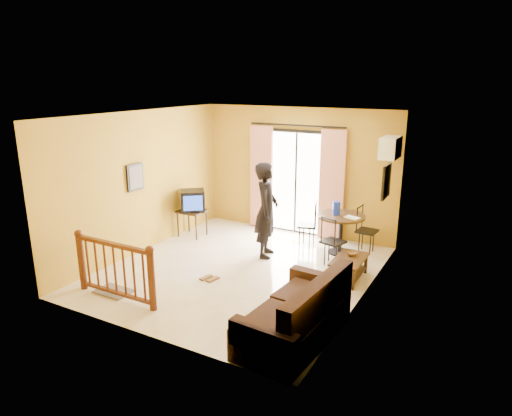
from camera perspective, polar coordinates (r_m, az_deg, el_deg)
The scene contains 19 objects.
ground at distance 8.43m, azimuth -2.00°, elevation -7.78°, with size 5.00×5.00×0.00m, color beige.
room_shell at distance 7.90m, azimuth -2.12°, elevation 3.60°, with size 5.00×5.00×5.00m.
balcony_door at distance 10.12m, azimuth 5.00°, elevation 3.31°, with size 2.25×0.14×2.46m.
tv_table at distance 10.14m, azimuth -8.01°, elevation -0.71°, with size 0.59×0.49×0.59m.
television at distance 10.03m, azimuth -7.94°, elevation 0.93°, with size 0.68×0.67×0.46m.
picture_left at distance 9.10m, azimuth -14.87°, elevation 3.75°, with size 0.05×0.42×0.52m.
dining_table at distance 9.17m, azimuth 10.58°, elevation -1.86°, with size 0.95×0.95×0.79m.
water_jug at distance 9.11m, azimuth 10.02°, elevation -0.01°, with size 0.14×0.14×0.27m, color #162DD0.
serving_tray at distance 8.96m, azimuth 11.90°, elevation -1.20°, with size 0.28×0.18×0.02m, color white.
dining_chairs at distance 9.31m, azimuth 9.75°, elevation -5.66°, with size 1.66×1.38×0.95m.
air_conditioner at distance 8.85m, azimuth 16.41°, elevation 7.26°, with size 0.31×0.60×0.40m.
botanical_print at distance 8.29m, azimuth 15.96°, elevation 3.21°, with size 0.05×0.50×0.60m.
coffee_table at distance 8.14m, azimuth 11.54°, elevation -7.01°, with size 0.48×0.87×0.39m.
bowl at distance 8.22m, azimuth 11.92°, elevation -5.63°, with size 0.17×0.17×0.05m, color brown.
sofa at distance 6.22m, azimuth 5.26°, elevation -13.48°, with size 1.03×1.98×0.92m.
standing_person at distance 8.80m, azimuth 1.31°, elevation -0.28°, with size 0.68×0.45×1.86m, color black.
stair_balustrade at distance 7.51m, azimuth -17.28°, elevation -6.92°, with size 1.63×0.13×1.04m.
doormat at distance 7.98m, azimuth -17.36°, elevation -9.90°, with size 0.60×0.40×0.02m, color #62564E.
sandals at distance 8.11m, azimuth -5.83°, elevation -8.75°, with size 0.30×0.27×0.03m.
Camera 1 is at (3.97, -6.61, 3.39)m, focal length 32.00 mm.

